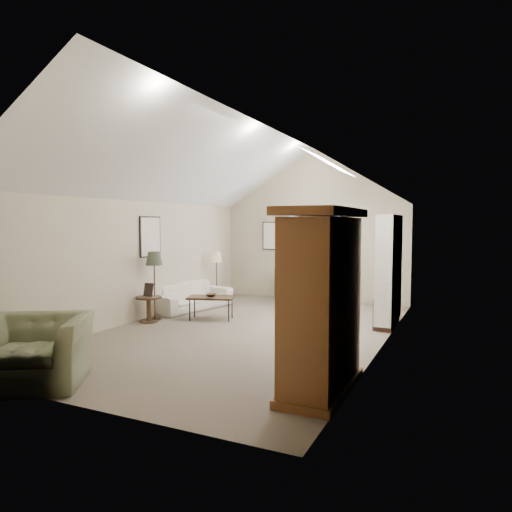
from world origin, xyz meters
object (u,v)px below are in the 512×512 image
at_px(sofa, 191,296).
at_px(armchair_near, 33,351).
at_px(side_chair, 337,284).
at_px(side_table, 149,309).
at_px(coffee_table, 211,308).
at_px(armchair_far, 300,284).
at_px(armoire, 322,301).

bearing_deg(sofa, armchair_near, -157.64).
relative_size(armchair_near, side_chair, 1.28).
xyz_separation_m(side_table, side_chair, (2.94, 3.83, 0.24)).
bearing_deg(sofa, side_chair, -41.43).
bearing_deg(armchair_near, coffee_table, 56.85).
bearing_deg(side_table, armchair_far, 63.09).
bearing_deg(armchair_far, coffee_table, 89.27).
xyz_separation_m(armoire, coffee_table, (-3.33, 3.01, -0.85)).
bearing_deg(side_table, side_chair, 52.45).
distance_m(coffee_table, side_chair, 3.63).
bearing_deg(armchair_far, sofa, 64.24).
height_order(sofa, armchair_far, armchair_far).
distance_m(armchair_far, side_chair, 1.00).
relative_size(armchair_far, side_table, 1.86).
bearing_deg(side_chair, side_table, -131.50).
relative_size(armchair_far, coffee_table, 1.02).
bearing_deg(armoire, side_table, 152.59).
xyz_separation_m(sofa, armchair_far, (1.94, 2.23, 0.14)).
relative_size(side_table, side_chair, 0.52).
height_order(side_table, side_chair, side_chair).
xyz_separation_m(armchair_far, side_table, (-1.94, -3.83, -0.18)).
relative_size(sofa, coffee_table, 2.19).
bearing_deg(side_table, armoire, -27.41).
distance_m(armoire, coffee_table, 4.57).
bearing_deg(armoire, sofa, 138.53).
bearing_deg(coffee_table, armchair_far, 73.94).
bearing_deg(coffee_table, armoire, -42.16).
bearing_deg(sofa, armoire, -120.04).
height_order(armoire, side_table, armoire).
relative_size(armchair_far, side_chair, 0.97).
relative_size(armoire, armchair_near, 1.69).
bearing_deg(side_chair, sofa, -146.81).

